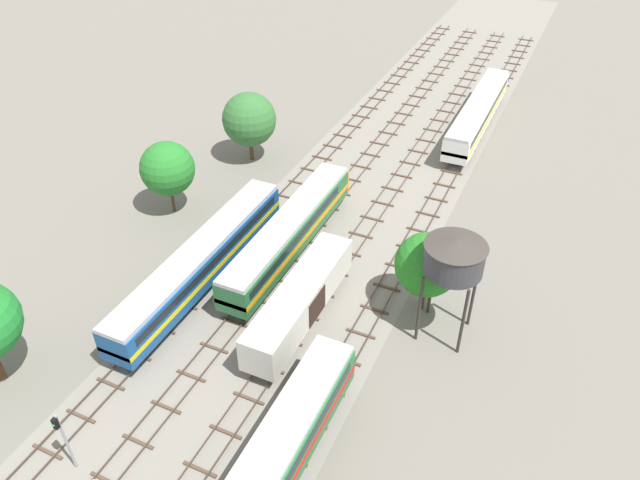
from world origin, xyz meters
TOP-DOWN VIEW (x-y plane):
  - ground_plane at (0.00, 56.00)m, footprint 480.00×480.00m
  - ballast_bed at (0.00, 56.00)m, footprint 18.25×176.00m
  - track_far_left at (-7.12, 57.00)m, footprint 2.40×126.00m
  - track_left at (-2.37, 57.00)m, footprint 2.40×126.00m
  - track_centre_left at (2.37, 57.00)m, footprint 2.40×126.00m
  - track_centre at (7.12, 57.00)m, footprint 2.40×126.00m
  - freight_boxcar_centre_left_mid at (2.38, 42.69)m, footprint 2.87×14.00m
  - passenger_coach_far_left_midfar at (-7.12, 43.43)m, footprint 2.96×22.00m
  - diesel_railcar_left_far at (-2.37, 50.15)m, footprint 2.96×20.50m
  - passenger_coach_centre_farther at (7.12, 81.53)m, footprint 2.96×22.00m
  - water_tower at (12.74, 46.49)m, footprint 4.55×4.55m
  - signal_post_mid at (-4.75, 25.42)m, footprint 0.28×0.47m
  - lineside_tree_0 at (-16.16, 51.74)m, footprint 5.25×5.25m
  - lineside_tree_1 at (10.51, 48.33)m, footprint 5.08×5.08m
  - lineside_tree_3 at (-14.33, 64.12)m, footprint 5.92×5.92m

SIDE VIEW (x-z plane):
  - ground_plane at x=0.00m, z-range 0.00..0.00m
  - ballast_bed at x=0.00m, z-range 0.00..0.01m
  - track_far_left at x=-7.12m, z-range -0.01..0.28m
  - track_left at x=-2.37m, z-range -0.01..0.28m
  - track_centre_left at x=2.37m, z-range -0.01..0.28m
  - track_centre at x=7.12m, z-range -0.01..0.28m
  - freight_boxcar_centre_left_mid at x=2.38m, z-range 0.65..4.25m
  - diesel_railcar_left_far at x=-2.37m, z-range 0.70..4.50m
  - passenger_coach_far_left_midfar at x=-7.12m, z-range 0.71..4.51m
  - passenger_coach_centre_farther at x=7.12m, z-range 0.71..4.51m
  - signal_post_mid at x=-4.75m, z-range 0.70..5.75m
  - lineside_tree_1 at x=10.51m, z-range 0.99..8.08m
  - lineside_tree_0 at x=-16.16m, z-range 1.07..8.48m
  - lineside_tree_3 at x=-14.33m, z-range 0.95..8.80m
  - water_tower at x=12.74m, z-range 2.97..11.83m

